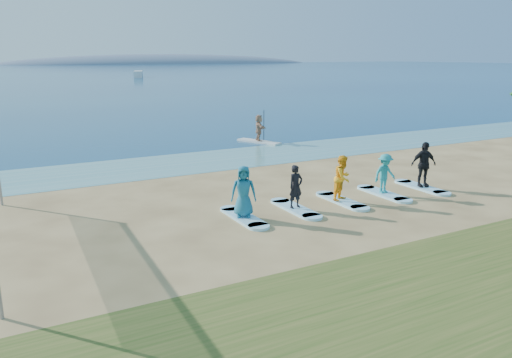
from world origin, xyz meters
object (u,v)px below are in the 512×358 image
student_2 (343,178)px  student_4 (424,164)px  surfboard_2 (342,201)px  student_0 (243,191)px  student_3 (385,173)px  paddleboarder (259,128)px  surfboard_3 (384,194)px  surfboard_1 (295,209)px  student_1 (296,187)px  paddleboard (259,142)px  surfboard_4 (422,187)px  surfboard_0 (244,217)px  boat_offshore_b (139,78)px

student_2 → student_4: size_ratio=0.91×
surfboard_2 → student_4: size_ratio=1.19×
student_0 → student_3: (6.15, 0.00, -0.09)m
paddleboarder → student_2: bearing=177.0°
student_4 → surfboard_3: bearing=-164.5°
paddleboarder → surfboard_2: 13.34m
surfboard_1 → student_2: student_2 is taller
student_3 → surfboard_3: bearing=0.0°
student_1 → student_3: size_ratio=0.99×
student_1 → student_4: 6.16m
surfboard_2 → paddleboard: bearing=74.7°
surfboard_2 → surfboard_3: (2.05, 0.00, 0.00)m
surfboard_3 → student_3: size_ratio=1.43×
paddleboarder → student_4: (0.60, -12.84, 0.08)m
student_1 → paddleboarder: bearing=61.2°
student_1 → surfboard_4: bearing=-5.4°
student_2 → surfboard_1: bearing=155.6°
surfboard_4 → paddleboard: bearing=92.7°
student_2 → student_4: bearing=-24.4°
paddleboard → student_2: bearing=-129.2°
paddleboarder → surfboard_2: bearing=177.0°
surfboard_1 → surfboard_2: bearing=0.0°
surfboard_3 → student_0: bearing=180.0°
student_3 → surfboard_0: bearing=178.4°
surfboard_0 → surfboard_4: (8.21, 0.00, 0.00)m
surfboard_3 → surfboard_4: same height
surfboard_2 → boat_offshore_b: bearing=78.4°
paddleboarder → boat_offshore_b: 96.36m
paddleboard → student_4: bearing=-111.3°
student_1 → student_3: (4.10, 0.00, 0.01)m
paddleboarder → student_1: (-5.56, -12.84, -0.08)m
surfboard_1 → student_3: bearing=0.0°
paddleboard → student_2: (-3.50, -12.84, 0.87)m
paddleboarder → paddleboard: bearing=0.0°
paddleboard → surfboard_4: bearing=-111.3°
surfboard_0 → student_4: size_ratio=1.19×
student_0 → surfboard_3: (6.15, 0.00, -0.90)m
student_2 → student_4: 4.10m
surfboard_0 → student_2: student_2 is taller
surfboard_2 → student_2: (0.00, 0.00, 0.89)m
paddleboarder → boat_offshore_b: size_ratio=0.25×
paddleboarder → student_1: paddleboarder is taller
surfboard_0 → surfboard_3: (6.15, 0.00, 0.00)m
boat_offshore_b → student_0: bearing=-85.7°
surfboard_2 → student_4: bearing=0.0°
boat_offshore_b → student_4: 108.89m
boat_offshore_b → surfboard_4: (-17.95, -107.39, 0.04)m
student_3 → boat_offshore_b: bearing=77.8°
paddleboarder → student_3: size_ratio=1.05×
paddleboard → surfboard_0: paddleboard is taller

